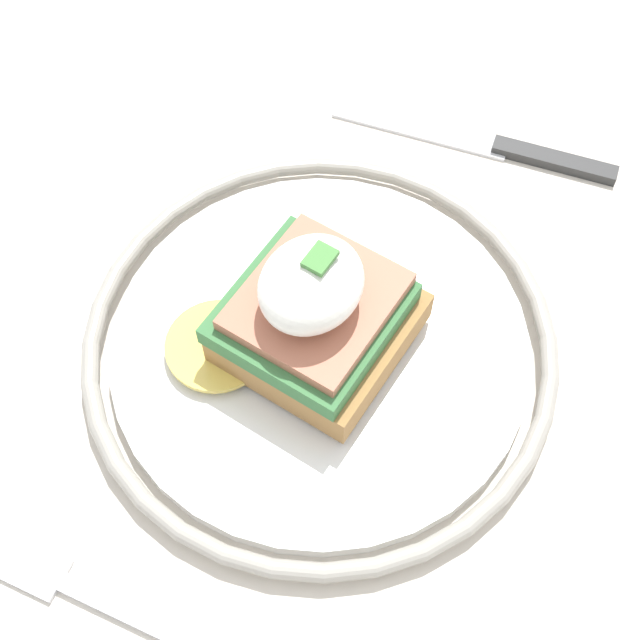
{
  "coord_description": "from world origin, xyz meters",
  "views": [
    {
      "loc": [
        -0.16,
        -0.1,
        1.19
      ],
      "look_at": [
        0.03,
        0.03,
        0.78
      ],
      "focal_mm": 50.0,
      "sensor_mm": 36.0,
      "label": 1
    }
  ],
  "objects_px": {
    "plate": "(320,345)",
    "fork": "(111,605)",
    "sandwich": "(313,313)",
    "knife": "(496,146)"
  },
  "relations": [
    {
      "from": "knife",
      "to": "plate",
      "type": "bearing_deg",
      "value": 175.66
    },
    {
      "from": "fork",
      "to": "sandwich",
      "type": "bearing_deg",
      "value": -1.98
    },
    {
      "from": "plate",
      "to": "fork",
      "type": "xyz_separation_m",
      "value": [
        -0.17,
        0.01,
        -0.01
      ]
    },
    {
      "from": "plate",
      "to": "knife",
      "type": "xyz_separation_m",
      "value": [
        0.19,
        -0.01,
        -0.01
      ]
    },
    {
      "from": "plate",
      "to": "sandwich",
      "type": "relative_size",
      "value": 2.26
    },
    {
      "from": "knife",
      "to": "sandwich",
      "type": "bearing_deg",
      "value": 174.92
    },
    {
      "from": "plate",
      "to": "sandwich",
      "type": "xyz_separation_m",
      "value": [
        -0.0,
        0.0,
        0.04
      ]
    },
    {
      "from": "fork",
      "to": "plate",
      "type": "bearing_deg",
      "value": -2.83
    },
    {
      "from": "sandwich",
      "to": "fork",
      "type": "xyz_separation_m",
      "value": [
        -0.17,
        0.01,
        -0.04
      ]
    },
    {
      "from": "sandwich",
      "to": "plate",
      "type": "bearing_deg",
      "value": -46.05
    }
  ]
}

